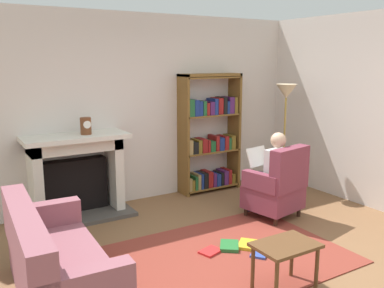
{
  "coord_description": "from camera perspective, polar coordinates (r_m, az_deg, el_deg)",
  "views": [
    {
      "loc": [
        -2.45,
        -3.03,
        2.04
      ],
      "look_at": [
        0.1,
        1.2,
        1.05
      ],
      "focal_mm": 39.08,
      "sensor_mm": 36.0,
      "label": 1
    }
  ],
  "objects": [
    {
      "name": "side_table",
      "position": [
        3.9,
        12.64,
        -14.1
      ],
      "size": [
        0.56,
        0.39,
        0.46
      ],
      "color": "brown",
      "rests_on": "ground"
    },
    {
      "name": "back_wall",
      "position": [
        6.13,
        -7.36,
        4.79
      ],
      "size": [
        5.6,
        0.1,
        2.7
      ],
      "primitive_type": "cube",
      "color": "silver",
      "rests_on": "ground"
    },
    {
      "name": "ground",
      "position": [
        4.4,
        7.27,
        -16.4
      ],
      "size": [
        14.0,
        14.0,
        0.0
      ],
      "primitive_type": "plane",
      "color": "brown"
    },
    {
      "name": "floor_lamp",
      "position": [
        6.59,
        12.68,
        5.75
      ],
      "size": [
        0.32,
        0.32,
        1.69
      ],
      "color": "#B7933F",
      "rests_on": "ground"
    },
    {
      "name": "scattered_books",
      "position": [
        4.74,
        6.08,
        -13.86
      ],
      "size": [
        0.73,
        0.6,
        0.04
      ],
      "color": "red",
      "rests_on": "area_rug"
    },
    {
      "name": "seated_reader",
      "position": [
        5.59,
        10.7,
        -3.56
      ],
      "size": [
        0.43,
        0.58,
        1.14
      ],
      "rotation": [
        0.0,
        0.0,
        3.34
      ],
      "color": "silver",
      "rests_on": "ground"
    },
    {
      "name": "sofa_floral",
      "position": [
        3.87,
        -18.2,
        -15.66
      ],
      "size": [
        0.78,
        1.73,
        0.85
      ],
      "rotation": [
        0.0,
        0.0,
        1.53
      ],
      "color": "#90535F",
      "rests_on": "ground"
    },
    {
      "name": "area_rug",
      "position": [
        4.61,
        4.89,
        -14.91
      ],
      "size": [
        2.4,
        1.8,
        0.01
      ],
      "primitive_type": "cube",
      "color": "maroon",
      "rests_on": "ground"
    },
    {
      "name": "bookshelf",
      "position": [
        6.54,
        2.42,
        1.22
      ],
      "size": [
        0.99,
        0.32,
        1.84
      ],
      "color": "brown",
      "rests_on": "ground"
    },
    {
      "name": "armchair_reading",
      "position": [
        5.58,
        11.59,
        -5.73
      ],
      "size": [
        0.75,
        0.73,
        0.97
      ],
      "rotation": [
        0.0,
        0.0,
        3.34
      ],
      "color": "#331E14",
      "rests_on": "ground"
    },
    {
      "name": "side_wall_right",
      "position": [
        6.69,
        18.88,
        4.82
      ],
      "size": [
        0.1,
        5.2,
        2.7
      ],
      "primitive_type": "cube",
      "color": "silver",
      "rests_on": "ground"
    },
    {
      "name": "fireplace",
      "position": [
        5.71,
        -15.52,
        -3.86
      ],
      "size": [
        1.36,
        0.64,
        1.11
      ],
      "color": "#4C4742",
      "rests_on": "ground"
    },
    {
      "name": "mantel_clock",
      "position": [
        5.52,
        -14.3,
        2.4
      ],
      "size": [
        0.14,
        0.14,
        0.22
      ],
      "color": "brown",
      "rests_on": "fireplace"
    }
  ]
}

